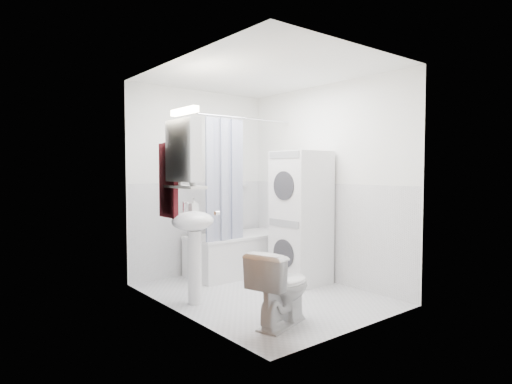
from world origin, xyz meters
TOP-DOWN VIEW (x-y plane):
  - floor at (0.00, 0.00)m, footprint 2.60×2.60m
  - room_walls at (0.00, 0.00)m, footprint 2.60×2.60m
  - wainscot at (0.00, 0.29)m, footprint 1.98×2.58m
  - door at (-0.95, -0.55)m, footprint 0.05×2.00m
  - bathtub at (0.36, 0.92)m, footprint 1.36×0.65m
  - tub_spout at (0.56, 1.25)m, footprint 0.04×0.12m
  - curtain_rod at (0.36, 0.66)m, footprint 1.54×0.02m
  - shower_curtain at (-0.03, 0.66)m, footprint 0.55×0.02m
  - sink at (-0.75, 0.18)m, footprint 0.44×0.37m
  - medicine_cabinet at (-0.90, 0.10)m, footprint 0.13×0.50m
  - shelf at (-0.89, 0.10)m, footprint 0.18×0.54m
  - shower_caddy at (0.61, 1.24)m, footprint 0.22×0.06m
  - towel at (-0.94, 0.35)m, footprint 0.07×0.32m
  - washer_dryer at (0.68, 0.09)m, footprint 0.58×0.56m
  - toilet at (-0.45, -0.81)m, footprint 0.75×0.56m
  - soap_pump at (-0.71, 0.25)m, footprint 0.08×0.17m
  - shelf_bottle at (-0.89, -0.05)m, footprint 0.07×0.18m
  - shelf_cup at (-0.89, 0.22)m, footprint 0.10×0.09m
  - shampoo_a at (0.35, 1.24)m, footprint 0.13×0.17m
  - shampoo_b at (0.47, 1.24)m, footprint 0.08×0.21m

SIDE VIEW (x-z plane):
  - floor at x=0.00m, z-range 0.00..0.00m
  - bathtub at x=0.36m, z-range 0.03..0.55m
  - toilet at x=-0.45m, z-range 0.00..0.66m
  - wainscot at x=0.00m, z-range -0.69..1.89m
  - sink at x=-0.75m, z-range 0.18..1.22m
  - washer_dryer at x=0.68m, z-range 0.00..1.59m
  - tub_spout at x=0.56m, z-range 0.82..0.86m
  - soap_pump at x=-0.71m, z-range 0.91..0.99m
  - door at x=-0.95m, z-range 0.00..2.00m
  - shower_caddy at x=0.61m, z-range 1.14..1.16m
  - shelf at x=-0.89m, z-range 1.19..1.21m
  - shampoo_b at x=0.47m, z-range 1.16..1.24m
  - shampoo_a at x=0.35m, z-range 1.16..1.29m
  - shelf_bottle at x=-0.89m, z-range 1.21..1.28m
  - shower_curtain at x=-0.03m, z-range 0.52..1.98m
  - shelf_cup at x=-0.89m, z-range 1.21..1.31m
  - towel at x=-0.94m, z-range 0.89..1.67m
  - room_walls at x=0.00m, z-range 0.19..2.79m
  - medicine_cabinet at x=-0.90m, z-range 1.21..1.92m
  - curtain_rod at x=0.36m, z-range 1.99..2.01m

